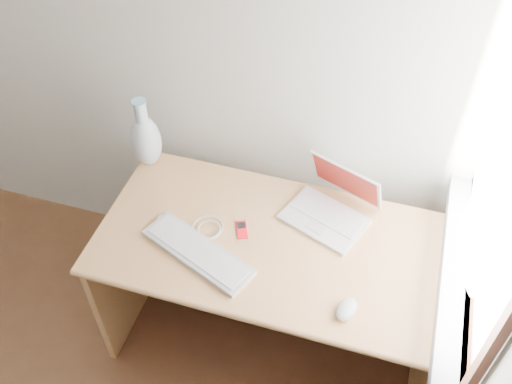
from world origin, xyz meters
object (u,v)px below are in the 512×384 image
(laptop, at_px, (327,205))
(external_keyboard, at_px, (198,252))
(vase, at_px, (146,139))
(desk, at_px, (278,258))

(laptop, bearing_deg, external_keyboard, -119.95)
(laptop, height_order, vase, vase)
(desk, bearing_deg, external_keyboard, -140.00)
(external_keyboard, bearing_deg, desk, 62.21)
(laptop, distance_m, external_keyboard, 0.54)
(desk, height_order, external_keyboard, external_keyboard)
(external_keyboard, xyz_separation_m, vase, (-0.38, 0.40, 0.12))
(external_keyboard, bearing_deg, laptop, 61.56)
(laptop, relative_size, vase, 1.10)
(desk, relative_size, vase, 4.07)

